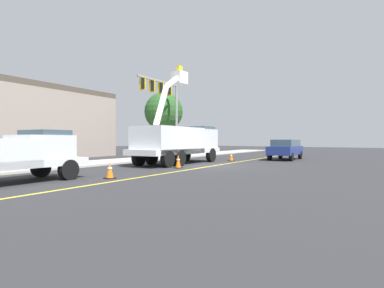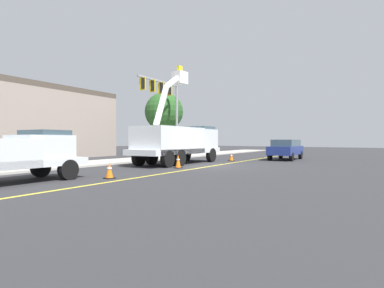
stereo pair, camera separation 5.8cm
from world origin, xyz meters
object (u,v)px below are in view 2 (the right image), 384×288
Objects in this scene: service_pickup_truck at (9,154)px; traffic_cone_mid_front at (109,170)px; traffic_cone_mid_rear at (178,161)px; traffic_signal_mast at (165,98)px; passing_minivan at (286,148)px; utility_bucket_truck at (179,141)px; traffic_cone_trailing at (231,157)px.

service_pickup_truck is 8.18× the size of traffic_cone_mid_front.
traffic_cone_mid_rear is 10.18m from traffic_signal_mast.
passing_minivan reaches higher than traffic_cone_mid_rear.
traffic_signal_mast is (3.09, 4.48, 3.72)m from utility_bucket_truck.
traffic_cone_mid_front is (-17.17, 0.50, -0.62)m from passing_minivan.
utility_bucket_truck is 6.59m from traffic_signal_mast.
traffic_cone_mid_front is 0.09× the size of traffic_signal_mast.
traffic_cone_trailing is (7.31, 1.03, -0.06)m from traffic_cone_mid_rear.
traffic_cone_mid_rear is at bearing 11.30° from traffic_cone_mid_front.
passing_minivan is 6.21× the size of traffic_cone_mid_rear.
traffic_cone_mid_front reaches higher than traffic_cone_trailing.
traffic_cone_mid_rear is at bearing -171.97° from traffic_cone_trailing.
traffic_cone_trailing is 7.80m from traffic_signal_mast.
traffic_cone_mid_rear is at bearing 172.15° from passing_minivan.
utility_bucket_truck is 9.85m from passing_minivan.
traffic_cone_mid_front is 1.03× the size of traffic_cone_trailing.
traffic_cone_mid_rear is 7.38m from traffic_cone_trailing.
service_pickup_truck is 16.48m from traffic_signal_mast.
utility_bucket_truck reaches higher than traffic_cone_trailing.
utility_bucket_truck is 1.11× the size of traffic_signal_mast.
traffic_cone_trailing is (4.66, -1.31, -1.27)m from utility_bucket_truck.
traffic_signal_mast reaches higher than traffic_cone_mid_front.
traffic_signal_mast is (5.73, 6.82, 4.93)m from traffic_cone_mid_rear.
service_pickup_truck is 3.79m from traffic_cone_mid_front.
traffic_signal_mast reaches higher than traffic_cone_mid_rear.
traffic_cone_trailing is at bearing 8.03° from traffic_cone_mid_rear.
utility_bucket_truck reaches higher than traffic_cone_mid_front.
service_pickup_truck reaches higher than traffic_cone_mid_front.
traffic_cone_trailing is at bearing 148.71° from passing_minivan.
utility_bucket_truck is 1.45× the size of service_pickup_truck.
traffic_cone_mid_front is at bearing -25.37° from service_pickup_truck.
passing_minivan is at bearing -7.85° from traffic_cone_mid_rear.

